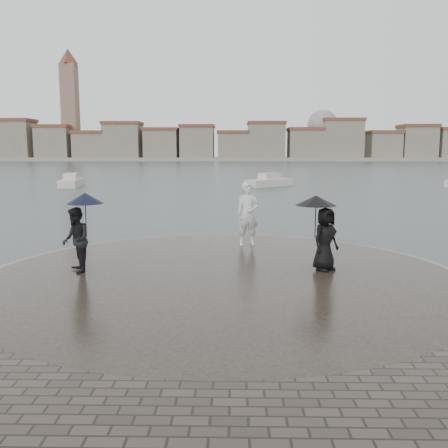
{
  "coord_description": "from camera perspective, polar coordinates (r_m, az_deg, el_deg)",
  "views": [
    {
      "loc": [
        0.27,
        -8.81,
        3.46
      ],
      "look_at": [
        0.0,
        4.8,
        1.45
      ],
      "focal_mm": 40.0,
      "sensor_mm": 36.0,
      "label": 1
    }
  ],
  "objects": [
    {
      "name": "boats",
      "position": [
        48.09,
        5.2,
        4.68
      ],
      "size": [
        42.23,
        6.91,
        1.5
      ],
      "color": "beige",
      "rests_on": "ground"
    },
    {
      "name": "visitor_left",
      "position": [
        13.22,
        -16.37,
        -0.76
      ],
      "size": [
        1.18,
        1.07,
        2.04
      ],
      "color": "black",
      "rests_on": "quay_tip"
    },
    {
      "name": "quay_tip",
      "position": [
        12.74,
        -0.12,
        -6.51
      ],
      "size": [
        11.9,
        11.9,
        0.36
      ],
      "primitive_type": "cylinder",
      "color": "#2D261E",
      "rests_on": "ground"
    },
    {
      "name": "far_skyline",
      "position": [
        169.66,
        -1.1,
        9.11
      ],
      "size": [
        260.0,
        20.0,
        37.0
      ],
      "color": "gray",
      "rests_on": "ground"
    },
    {
      "name": "kerb_ring",
      "position": [
        12.75,
        -0.12,
        -6.6
      ],
      "size": [
        12.5,
        12.5,
        0.32
      ],
      "primitive_type": "cylinder",
      "color": "gray",
      "rests_on": "ground"
    },
    {
      "name": "ground",
      "position": [
        9.47,
        -0.59,
        -13.03
      ],
      "size": [
        400.0,
        400.0,
        0.0
      ],
      "primitive_type": "plane",
      "color": "#2B3835",
      "rests_on": "ground"
    },
    {
      "name": "statue",
      "position": [
        16.36,
        2.72,
        1.14
      ],
      "size": [
        0.83,
        0.62,
        2.07
      ],
      "primitive_type": "imported",
      "rotation": [
        0.0,
        0.0,
        0.18
      ],
      "color": "silver",
      "rests_on": "quay_tip"
    },
    {
      "name": "visitor_right",
      "position": [
        13.15,
        11.17,
        -0.35
      ],
      "size": [
        1.28,
        1.11,
        1.95
      ],
      "color": "black",
      "rests_on": "quay_tip"
    }
  ]
}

